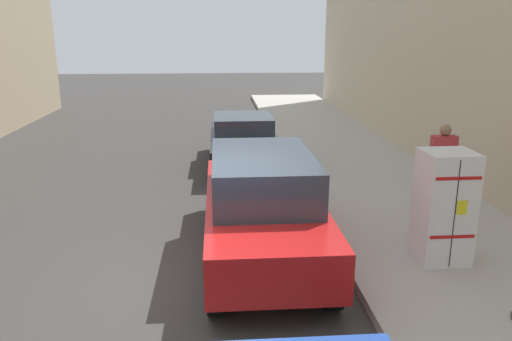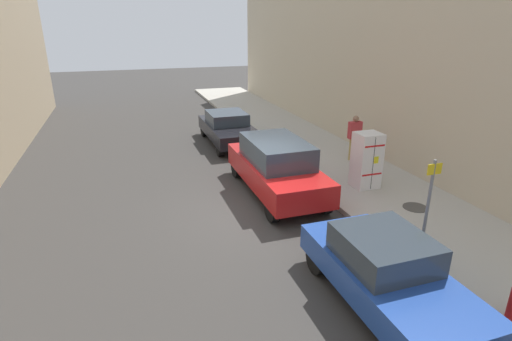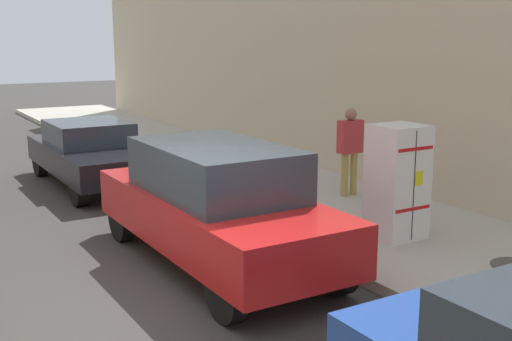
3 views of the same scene
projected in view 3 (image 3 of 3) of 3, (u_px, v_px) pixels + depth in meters
The scene contains 6 objects.
ground_plane at pixel (181, 300), 8.06m from camera, with size 80.00×80.00×0.00m, color #383533.
sidewalk_slab at pixel (420, 241), 10.13m from camera, with size 3.75×44.00×0.15m, color #B2ADA0.
discarded_refrigerator at pixel (397, 182), 9.94m from camera, with size 0.78×0.73×1.78m.
pedestrian_walking_far at pixel (350, 145), 12.53m from camera, with size 0.50×0.23×1.73m.
parked_sedan_dark at pixel (92, 152), 14.17m from camera, with size 1.84×4.43×1.40m.
parked_suv_red at pixel (216, 203), 9.16m from camera, with size 1.85×4.79×1.77m.
Camera 3 is at (3.08, 6.95, 3.26)m, focal length 45.00 mm.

